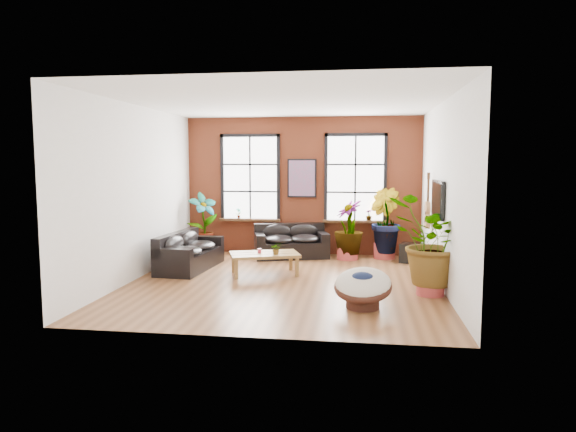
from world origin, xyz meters
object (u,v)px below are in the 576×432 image
object	(u,v)px
coffee_table	(265,256)
papasan_chair	(363,286)
sofa_back	(291,242)
sofa_left	(188,252)

from	to	relation	value
coffee_table	papasan_chair	distance (m)	3.04
sofa_back	papasan_chair	size ratio (longest dim) A/B	1.81
sofa_left	papasan_chair	size ratio (longest dim) A/B	1.94
sofa_left	coffee_table	world-z (taller)	sofa_left
sofa_back	sofa_left	world-z (taller)	sofa_back
sofa_left	papasan_chair	world-z (taller)	sofa_left
papasan_chair	sofa_back	bearing A→B (deg)	121.05
sofa_back	coffee_table	size ratio (longest dim) A/B	1.22
sofa_left	coffee_table	bearing A→B (deg)	-96.03
coffee_table	papasan_chair	xyz separation A→B (m)	(2.03, -2.25, -0.04)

